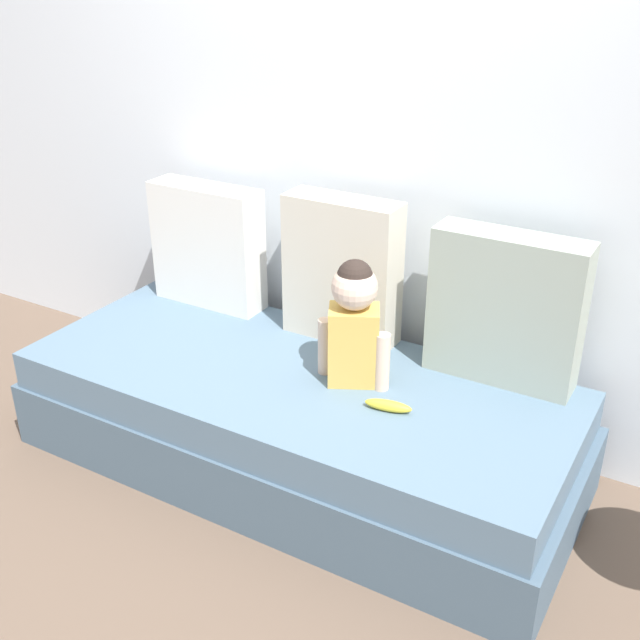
{
  "coord_description": "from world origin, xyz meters",
  "views": [
    {
      "loc": [
        1.37,
        -2.17,
        1.91
      ],
      "look_at": [
        0.11,
        0.0,
        0.68
      ],
      "focal_mm": 43.43,
      "sensor_mm": 36.0,
      "label": 1
    }
  ],
  "objects_px": {
    "throw_pillow_right": "(505,309)",
    "toddler": "(354,320)",
    "throw_pillow_center": "(342,270)",
    "couch": "(297,420)",
    "throw_pillow_left": "(208,246)",
    "banana": "(388,406)"
  },
  "relations": [
    {
      "from": "throw_pillow_center",
      "to": "toddler",
      "type": "bearing_deg",
      "value": -54.34
    },
    {
      "from": "couch",
      "to": "toddler",
      "type": "distance_m",
      "value": 0.52
    },
    {
      "from": "throw_pillow_left",
      "to": "banana",
      "type": "distance_m",
      "value": 1.2
    },
    {
      "from": "couch",
      "to": "throw_pillow_center",
      "type": "height_order",
      "value": "throw_pillow_center"
    },
    {
      "from": "couch",
      "to": "throw_pillow_right",
      "type": "xyz_separation_m",
      "value": [
        0.68,
        0.36,
        0.5
      ]
    },
    {
      "from": "throw_pillow_left",
      "to": "throw_pillow_center",
      "type": "xyz_separation_m",
      "value": [
        0.68,
        0.0,
        0.02
      ]
    },
    {
      "from": "throw_pillow_right",
      "to": "toddler",
      "type": "bearing_deg",
      "value": -147.04
    },
    {
      "from": "throw_pillow_left",
      "to": "throw_pillow_right",
      "type": "height_order",
      "value": "throw_pillow_right"
    },
    {
      "from": "throw_pillow_right",
      "to": "toddler",
      "type": "xyz_separation_m",
      "value": [
        -0.46,
        -0.3,
        -0.03
      ]
    },
    {
      "from": "couch",
      "to": "throw_pillow_center",
      "type": "distance_m",
      "value": 0.63
    },
    {
      "from": "throw_pillow_left",
      "to": "couch",
      "type": "bearing_deg",
      "value": -27.93
    },
    {
      "from": "throw_pillow_left",
      "to": "throw_pillow_center",
      "type": "bearing_deg",
      "value": 0.0
    },
    {
      "from": "couch",
      "to": "toddler",
      "type": "height_order",
      "value": "toddler"
    },
    {
      "from": "throw_pillow_center",
      "to": "couch",
      "type": "bearing_deg",
      "value": -90.0
    },
    {
      "from": "throw_pillow_left",
      "to": "throw_pillow_center",
      "type": "relative_size",
      "value": 0.92
    },
    {
      "from": "couch",
      "to": "banana",
      "type": "relative_size",
      "value": 12.85
    },
    {
      "from": "couch",
      "to": "toddler",
      "type": "xyz_separation_m",
      "value": [
        0.22,
        0.06,
        0.47
      ]
    },
    {
      "from": "throw_pillow_center",
      "to": "throw_pillow_right",
      "type": "xyz_separation_m",
      "value": [
        0.68,
        0.0,
        -0.01
      ]
    },
    {
      "from": "throw_pillow_right",
      "to": "toddler",
      "type": "height_order",
      "value": "throw_pillow_right"
    },
    {
      "from": "couch",
      "to": "toddler",
      "type": "relative_size",
      "value": 4.51
    },
    {
      "from": "couch",
      "to": "throw_pillow_right",
      "type": "height_order",
      "value": "throw_pillow_right"
    },
    {
      "from": "throw_pillow_left",
      "to": "banana",
      "type": "height_order",
      "value": "throw_pillow_left"
    }
  ]
}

